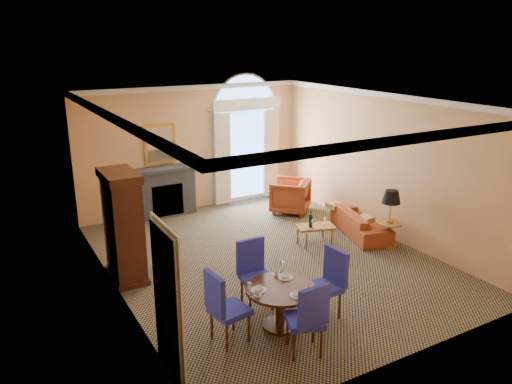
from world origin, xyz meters
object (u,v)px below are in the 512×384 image
armchair (290,196)px  side_table (390,211)px  dining_table (280,298)px  sofa (361,223)px  armoire (123,228)px  coffee_table (315,227)px

armchair → side_table: 3.01m
dining_table → armchair: size_ratio=1.16×
sofa → armchair: armchair is taller
armoire → side_table: bearing=-13.9°
armchair → side_table: bearing=57.3°
side_table → sofa: bearing=93.4°
dining_table → side_table: side_table is taller
dining_table → sofa: (3.67, 2.37, -0.23)m
sofa → armchair: 2.16m
dining_table → armoire: bearing=119.3°
coffee_table → armchair: bearing=88.7°
armoire → coffee_table: armoire is taller
dining_table → armchair: dining_table is taller
side_table → armchair: bearing=101.9°
dining_table → coffee_table: (2.42, 2.43, -0.11)m
sofa → coffee_table: bearing=103.5°
dining_table → sofa: 4.38m
side_table → armoire: bearing=166.1°
armchair → side_table: side_table is taller
armoire → armchair: bearing=18.8°
armoire → armchair: armoire is taller
armoire → sofa: 5.34m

